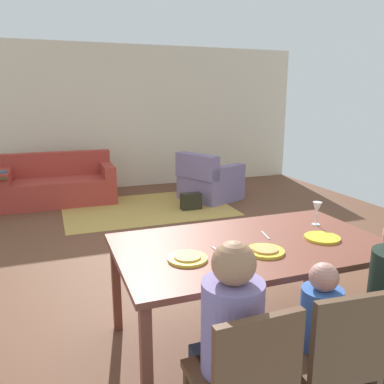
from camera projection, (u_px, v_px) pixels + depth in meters
The scene contains 20 objects.
ground_plane at pixel (166, 243), 4.84m from camera, with size 7.48×6.50×0.02m, color brown.
back_wall at pixel (116, 118), 7.52m from camera, with size 7.48×0.10×2.70m, color beige.
dining_table at pixel (251, 252), 2.73m from camera, with size 1.86×1.07×0.76m.
plate_near_man at pixel (188, 259), 2.43m from camera, with size 0.25×0.25×0.02m, color yellow.
pizza_near_man at pixel (188, 256), 2.43m from camera, with size 0.17×0.17×0.01m, color #E2A151.
plate_near_child at pixel (265, 251), 2.55m from camera, with size 0.25×0.25×0.02m, color yellow.
pizza_near_child at pixel (265, 249), 2.55m from camera, with size 0.17×0.17×0.01m, color #E29146.
plate_near_woman at pixel (322, 238), 2.79m from camera, with size 0.25×0.25×0.02m, color yellow.
wine_glass at pixel (317, 209), 3.07m from camera, with size 0.07×0.07×0.19m.
fork at pixel (217, 251), 2.58m from camera, with size 0.02×0.15×0.01m, color silver.
knife at pixel (265, 235), 2.86m from camera, with size 0.01×0.17×0.01m, color silver.
dining_chair_man at pixel (245, 379), 1.79m from camera, with size 0.43×0.43×0.87m.
person_man at pixel (228, 352), 1.95m from camera, with size 0.30×0.40×1.11m.
dining_chair_child at pixel (335, 355), 1.96m from camera, with size 0.45×0.45×0.87m.
person_child at pixel (314, 345), 2.13m from camera, with size 0.22×0.30×0.92m.
area_rug at pixel (147, 208), 6.32m from camera, with size 2.60×1.80×0.01m, color #B48E42.
couch at pixel (59, 185), 6.60m from camera, with size 1.79×0.86×0.82m.
armchair at pixel (209, 181), 6.79m from camera, with size 1.13×1.13×0.82m.
book_lower at pixel (2, 174), 5.98m from camera, with size 0.22×0.16×0.03m, color #A4312E.
handbag at pixel (191, 201), 6.23m from camera, with size 0.32×0.16×0.26m, color black.
Camera 1 is at (-1.27, -3.73, 1.75)m, focal length 36.77 mm.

